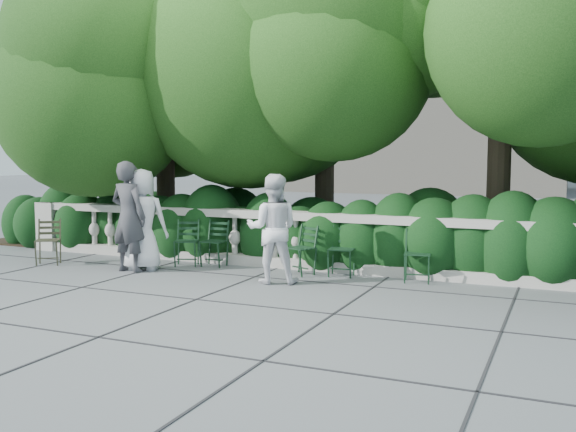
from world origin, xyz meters
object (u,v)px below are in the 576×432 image
at_px(person_woman_grey, 128,217).
at_px(chair_c, 294,276).
at_px(chair_e, 416,284).
at_px(chair_d, 339,278).
at_px(person_casual_man, 273,229).
at_px(chair_weathered, 47,266).
at_px(person_businessman, 142,220).
at_px(chair_a, 185,267).
at_px(chair_b, 210,268).

bearing_deg(person_woman_grey, chair_c, -159.58).
height_order(chair_c, chair_e, same).
bearing_deg(chair_d, person_casual_man, -143.66).
xyz_separation_m(chair_d, chair_weathered, (-5.16, -1.06, 0.00)).
distance_m(chair_d, chair_e, 1.25).
bearing_deg(person_businessman, chair_a, -152.60).
bearing_deg(chair_weathered, person_businessman, -21.23).
relative_size(chair_a, person_businessman, 0.48).
distance_m(chair_d, person_woman_grey, 3.70).
bearing_deg(person_businessman, chair_b, -162.42).
height_order(person_woman_grey, person_casual_man, person_woman_grey).
relative_size(chair_weathered, person_woman_grey, 0.45).
bearing_deg(person_casual_man, chair_a, -36.30).
bearing_deg(person_casual_man, chair_c, -116.47).
distance_m(chair_a, chair_e, 4.08).
bearing_deg(person_businessman, chair_e, 171.40).
xyz_separation_m(chair_b, person_woman_grey, (-1.07, -0.88, 0.94)).
relative_size(person_businessman, person_woman_grey, 0.93).
bearing_deg(chair_weathered, chair_b, -12.40).
xyz_separation_m(chair_b, chair_weathered, (-2.76, -1.04, 0.00)).
bearing_deg(chair_weathered, chair_e, -23.42).
bearing_deg(person_casual_man, chair_d, -155.86).
bearing_deg(person_woman_grey, chair_b, -135.94).
bearing_deg(person_businessman, person_woman_grey, 44.49).
height_order(chair_e, person_businessman, person_businessman).
xyz_separation_m(chair_c, chair_e, (1.99, 0.15, 0.00)).
bearing_deg(chair_weathered, person_casual_man, -29.24).
distance_m(chair_b, chair_c, 1.66).
relative_size(chair_a, person_casual_man, 0.50).
xyz_separation_m(chair_e, person_businessman, (-4.59, -0.70, 0.87)).
xyz_separation_m(chair_weathered, person_woman_grey, (1.70, 0.16, 0.94)).
xyz_separation_m(chair_c, person_woman_grey, (-2.72, -0.78, 0.94)).
bearing_deg(chair_d, chair_a, 176.35).
distance_m(chair_weathered, person_businessman, 2.05).
distance_m(chair_a, person_businessman, 1.14).
bearing_deg(chair_d, chair_c, -177.05).
relative_size(chair_c, person_businessman, 0.48).
xyz_separation_m(chair_c, chair_weathered, (-4.41, -0.93, 0.00)).
relative_size(chair_a, chair_weathered, 1.00).
relative_size(chair_e, person_casual_man, 0.50).
xyz_separation_m(chair_b, person_casual_man, (1.57, -0.75, 0.85)).
bearing_deg(chair_d, chair_b, 173.49).
height_order(chair_e, person_casual_man, person_casual_man).
height_order(chair_c, chair_weathered, same).
distance_m(chair_d, person_businessman, 3.52).
bearing_deg(person_businessman, chair_c, 174.77).
xyz_separation_m(chair_d, chair_e, (1.25, 0.01, 0.00)).
distance_m(chair_c, chair_e, 2.00).
height_order(chair_d, person_casual_man, person_casual_man).
xyz_separation_m(chair_a, chair_d, (2.82, 0.17, 0.00)).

